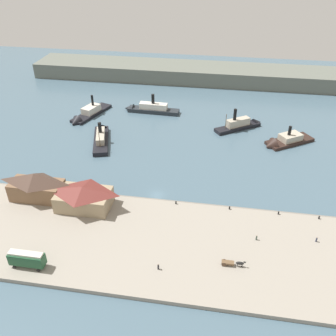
{
  "coord_description": "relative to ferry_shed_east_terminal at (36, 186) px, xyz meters",
  "views": [
    {
      "loc": [
        18.62,
        -91.83,
        70.84
      ],
      "look_at": [
        1.48,
        13.21,
        2.0
      ],
      "focal_mm": 39.11,
      "sensor_mm": 36.0,
      "label": 1
    }
  ],
  "objects": [
    {
      "name": "ferry_moored_east",
      "position": [
        78.93,
        49.67,
        -4.63
      ],
      "size": [
        21.3,
        17.28,
        9.88
      ],
      "color": "black",
      "rests_on": "ground"
    },
    {
      "name": "mooring_post_west",
      "position": [
        84.31,
        3.67,
        -4.16
      ],
      "size": [
        0.44,
        0.44,
        0.9
      ],
      "primitive_type": "cylinder",
      "color": "black",
      "rests_on": "quay_promenade"
    },
    {
      "name": "ferry_approaching_west",
      "position": [
        19.88,
        71.35,
        -4.15
      ],
      "size": [
        26.08,
        5.98,
        10.2
      ],
      "color": "#23282D",
      "rests_on": "ground"
    },
    {
      "name": "ferry_shed_customs_shed",
      "position": [
        15.65,
        -1.8,
        -0.92
      ],
      "size": [
        16.09,
        10.15,
        7.28
      ],
      "color": "#998466",
      "rests_on": "quay_promenade"
    },
    {
      "name": "ferry_outer_harbor",
      "position": [
        6.47,
        42.01,
        -4.37
      ],
      "size": [
        11.89,
        24.93,
        9.88
      ],
      "color": "black",
      "rests_on": "ground"
    },
    {
      "name": "street_tram",
      "position": [
        10.11,
        -26.48,
        -1.98
      ],
      "size": [
        8.87,
        2.76,
        4.55
      ],
      "color": "#1E4C2D",
      "rests_on": "quay_promenade"
    },
    {
      "name": "seawall_edge",
      "position": [
        35.66,
        5.25,
        -5.31
      ],
      "size": [
        110.0,
        0.8,
        1.0
      ],
      "primitive_type": "cube",
      "color": "slate",
      "rests_on": "ground"
    },
    {
      "name": "pedestrian_standing_center",
      "position": [
        66.11,
        -7.97,
        -3.87
      ],
      "size": [
        0.4,
        0.4,
        1.61
      ],
      "color": "#3D4C42",
      "rests_on": "quay_promenade"
    },
    {
      "name": "far_headland",
      "position": [
        35.66,
        118.85,
        -1.81
      ],
      "size": [
        180.0,
        24.0,
        8.0
      ],
      "primitive_type": "cube",
      "color": "#60665B",
      "rests_on": "ground"
    },
    {
      "name": "horse_cart",
      "position": [
        59.84,
        -18.18,
        -3.68
      ],
      "size": [
        5.91,
        1.36,
        1.87
      ],
      "color": "brown",
      "rests_on": "quay_promenade"
    },
    {
      "name": "mooring_post_center_west",
      "position": [
        58.71,
        3.91,
        -4.16
      ],
      "size": [
        0.44,
        0.44,
        0.9
      ],
      "primitive_type": "cylinder",
      "color": "black",
      "rests_on": "quay_promenade"
    },
    {
      "name": "ground_plane",
      "position": [
        35.66,
        8.85,
        -5.81
      ],
      "size": [
        320.0,
        320.0,
        0.0
      ],
      "primitive_type": "plane",
      "color": "#476070"
    },
    {
      "name": "pedestrian_at_waters_edge",
      "position": [
        41.96,
        -22.26,
        -3.82
      ],
      "size": [
        0.43,
        0.43,
        1.74
      ],
      "color": "#232328",
      "rests_on": "quay_promenade"
    },
    {
      "name": "ferry_moored_west",
      "position": [
        62.64,
        61.51,
        -4.14
      ],
      "size": [
        21.13,
        16.42,
        10.82
      ],
      "color": "black",
      "rests_on": "ground"
    },
    {
      "name": "pedestrian_walking_west",
      "position": [
        81.88,
        -6.12,
        -3.88
      ],
      "size": [
        0.39,
        0.39,
        1.59
      ],
      "color": "#33384C",
      "rests_on": "quay_promenade"
    },
    {
      "name": "mooring_post_center_east",
      "position": [
        72.92,
        3.84,
        -4.16
      ],
      "size": [
        0.44,
        0.44,
        0.9
      ],
      "primitive_type": "cylinder",
      "color": "black",
      "rests_on": "quay_promenade"
    },
    {
      "name": "mooring_post_east",
      "position": [
        42.56,
        3.82,
        -4.16
      ],
      "size": [
        0.44,
        0.44,
        0.9
      ],
      "primitive_type": "cylinder",
      "color": "black",
      "rests_on": "quay_promenade"
    },
    {
      "name": "quay_promenade",
      "position": [
        35.66,
        -13.15,
        -5.21
      ],
      "size": [
        110.0,
        36.0,
        1.2
      ],
      "primitive_type": "cube",
      "color": "gray",
      "rests_on": "ground"
    },
    {
      "name": "ferry_shed_east_terminal",
      "position": [
        0.0,
        0.0,
        0.0
      ],
      "size": [
        16.44,
        7.6,
        9.07
      ],
      "color": "brown",
      "rests_on": "quay_promenade"
    },
    {
      "name": "ferry_departing_north",
      "position": [
        -6.53,
        61.02,
        -4.55
      ],
      "size": [
        13.75,
        25.62,
        11.04
      ],
      "color": "black",
      "rests_on": "ground"
    }
  ]
}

